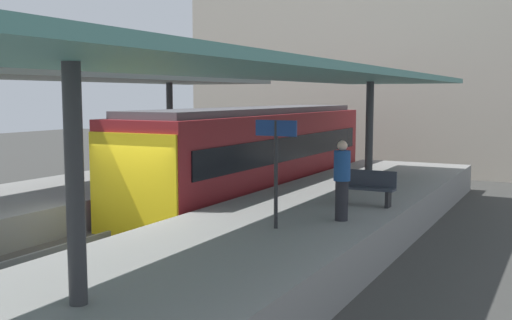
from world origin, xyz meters
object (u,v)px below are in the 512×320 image
Objects in this scene: commuter_train at (256,154)px; passenger_near_bench at (342,179)px; platform_bench at (367,186)px; platform_sign at (276,149)px.

passenger_near_bench is (5.05, -5.62, 0.18)m from commuter_train.
platform_sign is at bearing -104.24° from platform_bench.
platform_sign is (4.12, -6.98, 0.90)m from commuter_train.
commuter_train is 6.14m from platform_bench.
passenger_near_bench is at bearing 55.62° from platform_sign.
commuter_train is at bearing 131.91° from passenger_near_bench.
commuter_train reaches higher than passenger_near_bench.
platform_bench is 0.63× the size of platform_sign.
platform_bench is 3.70m from platform_sign.
platform_sign reaches higher than platform_bench.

